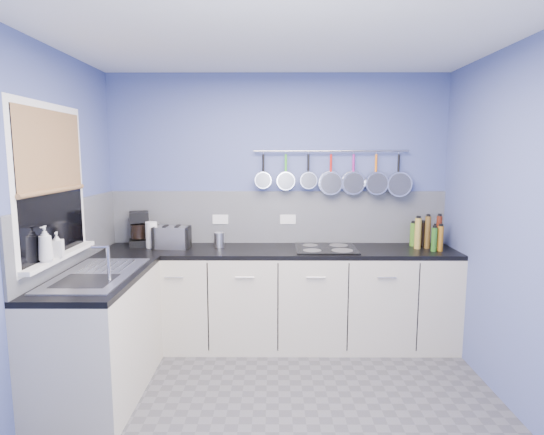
{
  "coord_description": "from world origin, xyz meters",
  "views": [
    {
      "loc": [
        -0.03,
        -2.81,
        1.75
      ],
      "look_at": [
        -0.05,
        0.75,
        1.25
      ],
      "focal_mm": 29.78,
      "sensor_mm": 36.0,
      "label": 1
    }
  ],
  "objects_px": {
    "paper_towel": "(152,235)",
    "toaster": "(172,237)",
    "coffee_maker": "(139,229)",
    "soap_bottle_b": "(57,244)",
    "hob": "(326,248)",
    "canister": "(219,240)",
    "soap_bottle_a": "(45,244)"
  },
  "relations": [
    {
      "from": "paper_towel",
      "to": "toaster",
      "type": "xyz_separation_m",
      "value": [
        0.19,
        -0.02,
        -0.02
      ]
    },
    {
      "from": "coffee_maker",
      "to": "soap_bottle_b",
      "type": "bearing_deg",
      "value": -118.87
    },
    {
      "from": "toaster",
      "to": "hob",
      "type": "height_order",
      "value": "toaster"
    },
    {
      "from": "toaster",
      "to": "canister",
      "type": "height_order",
      "value": "toaster"
    },
    {
      "from": "canister",
      "to": "soap_bottle_a",
      "type": "bearing_deg",
      "value": -129.5
    },
    {
      "from": "soap_bottle_a",
      "to": "paper_towel",
      "type": "distance_m",
      "value": 1.25
    },
    {
      "from": "soap_bottle_a",
      "to": "toaster",
      "type": "height_order",
      "value": "soap_bottle_a"
    },
    {
      "from": "soap_bottle_b",
      "to": "canister",
      "type": "distance_m",
      "value": 1.45
    },
    {
      "from": "soap_bottle_a",
      "to": "coffee_maker",
      "type": "height_order",
      "value": "soap_bottle_a"
    },
    {
      "from": "paper_towel",
      "to": "canister",
      "type": "bearing_deg",
      "value": 2.02
    },
    {
      "from": "paper_towel",
      "to": "toaster",
      "type": "height_order",
      "value": "paper_towel"
    },
    {
      "from": "hob",
      "to": "paper_towel",
      "type": "bearing_deg",
      "value": 177.64
    },
    {
      "from": "soap_bottle_b",
      "to": "toaster",
      "type": "xyz_separation_m",
      "value": [
        0.56,
        1.0,
        -0.14
      ]
    },
    {
      "from": "paper_towel",
      "to": "toaster",
      "type": "bearing_deg",
      "value": -6.05
    },
    {
      "from": "toaster",
      "to": "coffee_maker",
      "type": "bearing_deg",
      "value": 170.67
    },
    {
      "from": "coffee_maker",
      "to": "hob",
      "type": "xyz_separation_m",
      "value": [
        1.73,
        -0.15,
        -0.15
      ]
    },
    {
      "from": "soap_bottle_a",
      "to": "hob",
      "type": "bearing_deg",
      "value": 29.56
    },
    {
      "from": "soap_bottle_a",
      "to": "soap_bottle_b",
      "type": "distance_m",
      "value": 0.16
    },
    {
      "from": "soap_bottle_a",
      "to": "soap_bottle_b",
      "type": "height_order",
      "value": "soap_bottle_a"
    },
    {
      "from": "coffee_maker",
      "to": "canister",
      "type": "xyz_separation_m",
      "value": [
        0.76,
        -0.06,
        -0.09
      ]
    },
    {
      "from": "soap_bottle_a",
      "to": "paper_towel",
      "type": "height_order",
      "value": "soap_bottle_a"
    },
    {
      "from": "soap_bottle_b",
      "to": "paper_towel",
      "type": "relative_size",
      "value": 0.72
    },
    {
      "from": "soap_bottle_b",
      "to": "canister",
      "type": "xyz_separation_m",
      "value": [
        0.99,
        1.05,
        -0.17
      ]
    },
    {
      "from": "canister",
      "to": "hob",
      "type": "bearing_deg",
      "value": -5.13
    },
    {
      "from": "soap_bottle_b",
      "to": "paper_towel",
      "type": "xyz_separation_m",
      "value": [
        0.37,
        1.02,
        -0.12
      ]
    },
    {
      "from": "soap_bottle_b",
      "to": "coffee_maker",
      "type": "xyz_separation_m",
      "value": [
        0.23,
        1.11,
        -0.08
      ]
    },
    {
      "from": "paper_towel",
      "to": "toaster",
      "type": "distance_m",
      "value": 0.19
    },
    {
      "from": "soap_bottle_a",
      "to": "paper_towel",
      "type": "relative_size",
      "value": 1.01
    },
    {
      "from": "hob",
      "to": "coffee_maker",
      "type": "bearing_deg",
      "value": 175.03
    },
    {
      "from": "soap_bottle_b",
      "to": "coffee_maker",
      "type": "height_order",
      "value": "soap_bottle_b"
    },
    {
      "from": "coffee_maker",
      "to": "toaster",
      "type": "height_order",
      "value": "coffee_maker"
    },
    {
      "from": "coffee_maker",
      "to": "toaster",
      "type": "xyz_separation_m",
      "value": [
        0.33,
        -0.11,
        -0.06
      ]
    }
  ]
}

